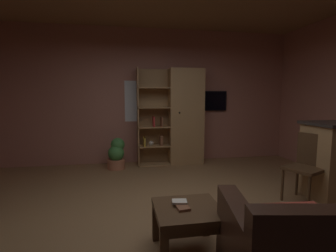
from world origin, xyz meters
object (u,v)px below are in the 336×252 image
(bookshelf_cabinet, at_px, (181,117))
(table_book_1, at_px, (179,202))
(potted_floor_plant, at_px, (117,154))
(dining_chair, at_px, (307,163))
(wall_mounted_tv, at_px, (210,101))
(coffee_table, at_px, (188,217))
(table_book_0, at_px, (183,208))

(bookshelf_cabinet, height_order, table_book_1, bookshelf_cabinet)
(bookshelf_cabinet, xyz_separation_m, potted_floor_plant, (-1.35, -0.21, -0.69))
(dining_chair, distance_m, wall_mounted_tv, 2.63)
(table_book_1, distance_m, wall_mounted_tv, 3.63)
(table_book_1, xyz_separation_m, potted_floor_plant, (-0.63, 2.81, -0.16))
(potted_floor_plant, height_order, wall_mounted_tv, wall_mounted_tv)
(coffee_table, bearing_deg, table_book_1, 133.84)
(dining_chair, height_order, potted_floor_plant, dining_chair)
(bookshelf_cabinet, relative_size, wall_mounted_tv, 2.56)
(dining_chair, xyz_separation_m, potted_floor_plant, (-2.58, 2.03, -0.23))
(coffee_table, bearing_deg, dining_chair, 24.07)
(potted_floor_plant, bearing_deg, coffee_table, -76.41)
(bookshelf_cabinet, height_order, dining_chair, bookshelf_cabinet)
(table_book_1, height_order, wall_mounted_tv, wall_mounted_tv)
(coffee_table, xyz_separation_m, table_book_0, (-0.05, -0.03, 0.10))
(wall_mounted_tv, bearing_deg, coffee_table, -112.28)
(table_book_1, bearing_deg, coffee_table, -46.16)
(bookshelf_cabinet, bearing_deg, coffee_table, -102.08)
(table_book_1, height_order, potted_floor_plant, potted_floor_plant)
(dining_chair, bearing_deg, bookshelf_cabinet, 118.59)
(table_book_1, bearing_deg, potted_floor_plant, 102.69)
(dining_chair, bearing_deg, potted_floor_plant, 141.77)
(coffee_table, distance_m, wall_mounted_tv, 3.69)
(table_book_1, distance_m, dining_chair, 2.10)
(bookshelf_cabinet, relative_size, table_book_1, 14.89)
(potted_floor_plant, bearing_deg, wall_mounted_tv, 11.68)
(table_book_0, distance_m, wall_mounted_tv, 3.72)
(coffee_table, height_order, wall_mounted_tv, wall_mounted_tv)
(bookshelf_cabinet, relative_size, dining_chair, 2.16)
(table_book_1, relative_size, potted_floor_plant, 0.22)
(table_book_0, relative_size, dining_chair, 0.12)
(coffee_table, distance_m, dining_chair, 2.07)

